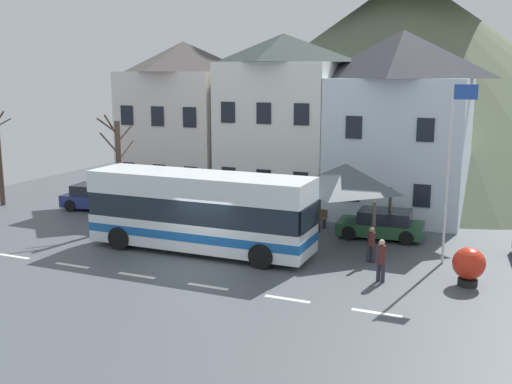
% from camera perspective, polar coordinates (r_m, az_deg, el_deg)
% --- Properties ---
extents(ground_plane, '(40.00, 60.00, 0.07)m').
position_cam_1_polar(ground_plane, '(23.85, -5.69, -7.06)').
color(ground_plane, '#4B5156').
extents(townhouse_00, '(6.11, 6.02, 9.24)m').
position_cam_1_polar(townhouse_00, '(36.78, -6.75, 6.76)').
color(townhouse_00, silver).
rests_on(townhouse_00, ground_plane).
extents(townhouse_01, '(6.13, 5.50, 9.52)m').
position_cam_1_polar(townhouse_01, '(33.77, 2.54, 6.68)').
color(townhouse_01, white).
rests_on(townhouse_01, ground_plane).
extents(townhouse_02, '(6.77, 5.73, 9.55)m').
position_cam_1_polar(townhouse_02, '(32.18, 13.44, 6.18)').
color(townhouse_02, silver).
rests_on(townhouse_02, ground_plane).
extents(hilltop_castle, '(43.79, 43.79, 22.86)m').
position_cam_1_polar(hilltop_castle, '(51.40, 13.85, 11.53)').
color(hilltop_castle, '#5C694F').
rests_on(hilltop_castle, ground_plane).
extents(transit_bus, '(9.70, 2.65, 3.32)m').
position_cam_1_polar(transit_bus, '(25.36, -5.32, -1.94)').
color(transit_bus, white).
rests_on(transit_bus, ground_plane).
extents(bus_shelter, '(3.60, 3.60, 3.62)m').
position_cam_1_polar(bus_shelter, '(26.16, 8.45, 1.32)').
color(bus_shelter, '#473D33').
rests_on(bus_shelter, ground_plane).
extents(parked_car_00, '(3.96, 2.20, 1.28)m').
position_cam_1_polar(parked_car_00, '(28.15, 11.81, -3.00)').
color(parked_car_00, '#295835').
rests_on(parked_car_00, ground_plane).
extents(parked_car_01, '(4.20, 2.36, 1.39)m').
position_cam_1_polar(parked_car_01, '(34.34, -14.65, -0.49)').
color(parked_car_01, navy).
rests_on(parked_car_01, ground_plane).
extents(pedestrian_00, '(0.37, 0.29, 1.44)m').
position_cam_1_polar(pedestrian_00, '(24.41, 10.85, -4.90)').
color(pedestrian_00, '#2D2D38').
rests_on(pedestrian_00, ground_plane).
extents(pedestrian_01, '(0.32, 0.29, 1.58)m').
position_cam_1_polar(pedestrian_01, '(22.21, 11.76, -6.23)').
color(pedestrian_01, '#2D2D38').
rests_on(pedestrian_01, ground_plane).
extents(public_bench, '(1.71, 0.48, 0.87)m').
position_cam_1_polar(public_bench, '(29.74, 5.10, -2.35)').
color(public_bench, brown).
rests_on(public_bench, ground_plane).
extents(flagpole, '(0.95, 0.10, 7.07)m').
position_cam_1_polar(flagpole, '(24.31, 17.93, 2.80)').
color(flagpole, silver).
rests_on(flagpole, ground_plane).
extents(harbour_buoy, '(1.15, 1.15, 1.40)m').
position_cam_1_polar(harbour_buoy, '(22.68, 19.48, -6.50)').
color(harbour_buoy, black).
rests_on(harbour_buoy, ground_plane).
extents(bare_tree_01, '(1.07, 1.71, 5.49)m').
position_cam_1_polar(bare_tree_01, '(29.64, -12.85, 1.98)').
color(bare_tree_01, '#47382D').
rests_on(bare_tree_01, ground_plane).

